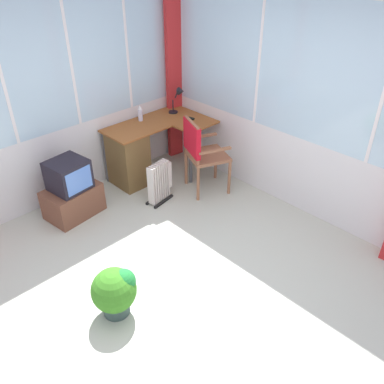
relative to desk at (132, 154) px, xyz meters
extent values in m
cube|color=beige|center=(-0.92, -1.91, -0.45)|extent=(5.00, 5.45, 0.06)
cube|color=silver|center=(-0.92, 0.35, 0.04)|extent=(4.00, 0.06, 0.93)
cube|color=silver|center=(-0.92, 0.35, 1.26)|extent=(3.92, 0.06, 1.52)
cube|color=white|center=(-1.32, 0.35, 1.26)|extent=(0.04, 0.07, 1.52)
cube|color=white|center=(-0.52, 0.35, 1.26)|extent=(0.04, 0.07, 1.52)
cube|color=white|center=(0.28, 0.35, 1.26)|extent=(0.04, 0.07, 1.52)
cube|color=silver|center=(1.11, -1.91, 0.04)|extent=(0.06, 4.45, 0.93)
cube|color=silver|center=(1.11, -1.91, 1.26)|extent=(0.06, 4.36, 1.52)
cube|color=white|center=(1.11, -1.17, 1.26)|extent=(0.07, 0.04, 1.52)
cube|color=red|center=(0.98, 0.22, 0.84)|extent=(0.25, 0.10, 2.52)
cube|color=#955326|center=(0.38, 0.02, 0.34)|extent=(1.37, 0.56, 0.02)
cube|color=#955326|center=(0.78, -0.44, 0.34)|extent=(0.56, 0.35, 0.02)
cube|color=brown|center=(-0.07, 0.02, -0.05)|extent=(0.40, 0.52, 0.74)
cylinder|color=#4C4C51|center=(0.54, -0.57, -0.05)|extent=(0.04, 0.04, 0.75)
cylinder|color=#4C4C51|center=(-0.26, 0.25, -0.05)|extent=(0.04, 0.04, 0.75)
cylinder|color=black|center=(0.81, 0.06, 0.36)|extent=(0.13, 0.13, 0.02)
cylinder|color=black|center=(0.81, 0.06, 0.45)|extent=(0.02, 0.02, 0.17)
cylinder|color=black|center=(0.86, 0.03, 0.62)|extent=(0.04, 0.11, 0.15)
cone|color=black|center=(0.91, -0.01, 0.66)|extent=(0.13, 0.12, 0.12)
cube|color=black|center=(0.81, -0.26, 0.36)|extent=(0.08, 0.16, 0.02)
cylinder|color=silver|center=(0.30, 0.16, 0.43)|extent=(0.06, 0.06, 0.16)
cone|color=white|center=(0.30, 0.16, 0.54)|extent=(0.06, 0.06, 0.06)
cylinder|color=#955E40|center=(0.71, -1.13, -0.18)|extent=(0.04, 0.04, 0.48)
cylinder|color=#955E40|center=(0.88, -0.72, -0.18)|extent=(0.04, 0.04, 0.48)
cylinder|color=#955E40|center=(0.30, -0.96, -0.18)|extent=(0.04, 0.04, 0.48)
cylinder|color=#955E40|center=(0.47, -0.55, -0.18)|extent=(0.04, 0.04, 0.48)
cube|color=#955E40|center=(0.59, -0.84, 0.08)|extent=(0.63, 0.63, 0.04)
cube|color=#955E40|center=(0.39, -0.75, 0.34)|extent=(0.20, 0.41, 0.49)
cube|color=red|center=(0.39, -0.75, 0.37)|extent=(0.23, 0.44, 0.41)
cube|color=#955E40|center=(0.51, -1.04, 0.26)|extent=(0.41, 0.21, 0.03)
cube|color=#955E40|center=(0.68, -0.64, 0.26)|extent=(0.41, 0.21, 0.03)
cube|color=brown|center=(-1.01, -0.11, -0.23)|extent=(0.69, 0.52, 0.38)
cube|color=black|center=(-1.01, -0.11, 0.13)|extent=(0.47, 0.45, 0.36)
cube|color=#5884DC|center=(-0.98, -0.31, 0.13)|extent=(0.34, 0.05, 0.28)
cube|color=#262628|center=(-0.86, -0.09, -0.01)|extent=(0.29, 0.25, 0.07)
cube|color=silver|center=(-0.22, -0.65, -0.13)|extent=(0.04, 0.10, 0.52)
cube|color=silver|center=(-0.17, -0.64, -0.13)|extent=(0.04, 0.10, 0.52)
cube|color=silver|center=(-0.13, -0.63, -0.13)|extent=(0.04, 0.10, 0.52)
cube|color=silver|center=(-0.09, -0.63, -0.13)|extent=(0.04, 0.10, 0.52)
cube|color=silver|center=(-0.05, -0.62, -0.13)|extent=(0.04, 0.10, 0.52)
cube|color=silver|center=(-0.01, -0.61, -0.13)|extent=(0.04, 0.10, 0.52)
cube|color=silver|center=(0.03, -0.60, -0.13)|extent=(0.04, 0.10, 0.52)
cube|color=silver|center=(0.07, -0.60, -0.13)|extent=(0.04, 0.10, 0.52)
cube|color=black|center=(-0.06, -0.69, -0.41)|extent=(0.35, 0.09, 0.03)
cube|color=black|center=(-0.08, -0.55, -0.41)|extent=(0.35, 0.09, 0.03)
cube|color=silver|center=(0.11, -0.59, -0.11)|extent=(0.06, 0.10, 0.36)
cylinder|color=#374C47|center=(-1.54, -1.74, -0.36)|extent=(0.24, 0.24, 0.13)
sphere|color=#3C8623|center=(-1.54, -1.74, -0.14)|extent=(0.41, 0.41, 0.41)
sphere|color=#238537|center=(-1.46, -1.78, -0.06)|extent=(0.22, 0.22, 0.22)
camera|label=1|loc=(-2.81, -4.05, 2.55)|focal=37.90mm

